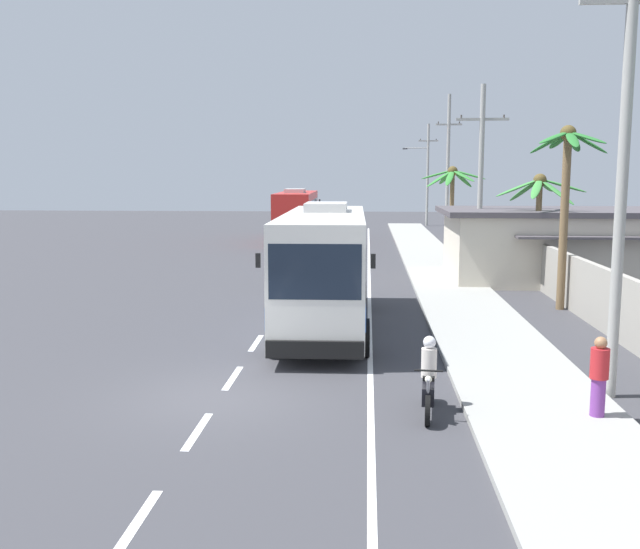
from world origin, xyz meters
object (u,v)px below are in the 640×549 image
object	(u,v)px
roadside_building	(618,245)
coach_bus_foreground	(325,264)
utility_pole_distant	(427,172)
motorcycle_beside_bus	(429,382)
palm_fourth	(540,200)
palm_third	(452,188)
utility_pole_nearest	(623,170)
utility_pole_far	(448,168)
palm_second	(566,177)
utility_pole_mid	(481,179)
pedestrian_near_kerb	(599,375)
coach_bus_far_lane	(297,214)

from	to	relation	value
roadside_building	coach_bus_foreground	bearing A→B (deg)	-139.87
coach_bus_foreground	utility_pole_distant	distance (m)	47.16
motorcycle_beside_bus	palm_fourth	xyz separation A→B (m)	(6.13, 17.16, 3.10)
palm_fourth	palm_third	bearing A→B (deg)	106.51
coach_bus_foreground	utility_pole_nearest	xyz separation A→B (m)	(6.71, -6.84, 2.90)
utility_pole_nearest	utility_pole_far	distance (m)	35.59
palm_second	palm_third	distance (m)	14.67
utility_pole_nearest	motorcycle_beside_bus	bearing A→B (deg)	-161.52
motorcycle_beside_bus	utility_pole_mid	xyz separation A→B (m)	(3.90, 19.16, 4.00)
utility_pole_nearest	utility_pole_distant	world-z (taller)	utility_pole_distant
utility_pole_far	palm_fourth	size ratio (longest dim) A/B	2.13
coach_bus_foreground	palm_third	xyz separation A→B (m)	(6.06, 18.04, 2.09)
motorcycle_beside_bus	pedestrian_near_kerb	xyz separation A→B (m)	(3.27, -0.35, 0.33)
coach_bus_far_lane	palm_third	xyz separation A→B (m)	(9.89, -11.54, 2.12)
utility_pole_nearest	palm_fourth	bearing A→B (deg)	82.63
utility_pole_far	utility_pole_mid	bearing A→B (deg)	-91.46
utility_pole_far	palm_second	size ratio (longest dim) A/B	1.58
utility_pole_far	pedestrian_near_kerb	bearing A→B (deg)	-91.65
motorcycle_beside_bus	palm_third	distance (m)	26.70
coach_bus_foreground	utility_pole_far	distance (m)	29.77
coach_bus_far_lane	roadside_building	bearing A→B (deg)	-48.61
utility_pole_mid	coach_bus_far_lane	bearing A→B (deg)	119.05
coach_bus_foreground	palm_second	size ratio (longest dim) A/B	1.64
utility_pole_far	roadside_building	world-z (taller)	utility_pole_far
utility_pole_far	palm_third	size ratio (longest dim) A/B	1.95
pedestrian_near_kerb	utility_pole_mid	bearing A→B (deg)	38.58
coach_bus_foreground	utility_pole_distant	xyz separation A→B (m)	(6.96, 46.54, 3.06)
palm_third	roadside_building	xyz separation A→B (m)	(6.70, -7.28, -2.47)
pedestrian_near_kerb	utility_pole_nearest	xyz separation A→B (m)	(0.81, 1.71, 3.97)
coach_bus_foreground	pedestrian_near_kerb	xyz separation A→B (m)	(5.90, -8.55, -1.07)
motorcycle_beside_bus	roadside_building	size ratio (longest dim) A/B	0.12
coach_bus_foreground	coach_bus_far_lane	distance (m)	29.83
utility_pole_mid	utility_pole_distant	bearing A→B (deg)	89.29
motorcycle_beside_bus	utility_pole_nearest	distance (m)	6.09
motorcycle_beside_bus	palm_fourth	bearing A→B (deg)	70.34
palm_third	utility_pole_mid	bearing A→B (deg)	-86.31
pedestrian_near_kerb	utility_pole_mid	world-z (taller)	utility_pole_mid
utility_pole_distant	roadside_building	size ratio (longest dim) A/B	0.60
utility_pole_nearest	palm_second	size ratio (longest dim) A/B	1.44
palm_third	roadside_building	bearing A→B (deg)	-47.36
utility_pole_mid	roadside_building	distance (m)	6.92
utility_pole_mid	roadside_building	size ratio (longest dim) A/B	0.56
motorcycle_beside_bus	palm_second	world-z (taller)	palm_second
utility_pole_nearest	coach_bus_far_lane	bearing A→B (deg)	106.13
pedestrian_near_kerb	roadside_building	xyz separation A→B (m)	(6.87, 19.31, 0.69)
coach_bus_far_lane	utility_pole_nearest	distance (m)	38.03
pedestrian_near_kerb	utility_pole_far	distance (m)	37.57
palm_second	palm_third	size ratio (longest dim) A/B	1.23
pedestrian_near_kerb	utility_pole_mid	size ratio (longest dim) A/B	0.18
motorcycle_beside_bus	utility_pole_distant	xyz separation A→B (m)	(4.34, 54.75, 4.45)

